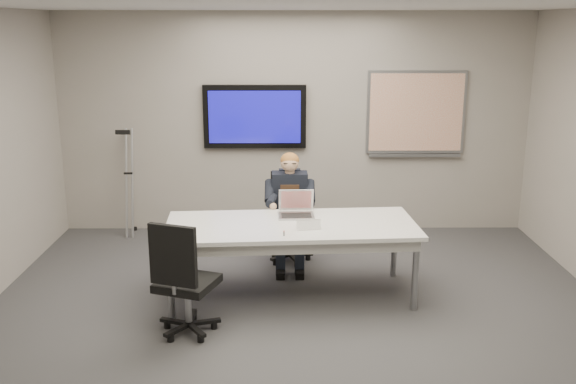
{
  "coord_description": "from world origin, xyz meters",
  "views": [
    {
      "loc": [
        -0.13,
        -5.14,
        2.65
      ],
      "look_at": [
        -0.09,
        1.0,
        1.03
      ],
      "focal_mm": 40.0,
      "sensor_mm": 36.0,
      "label": 1
    }
  ],
  "objects_px": {
    "office_chair_near": "(185,299)",
    "laptop": "(296,209)",
    "conference_table": "(291,232)",
    "office_chair_far": "(289,233)",
    "seated_person": "(290,223)"
  },
  "relations": [
    {
      "from": "conference_table",
      "to": "laptop",
      "type": "height_order",
      "value": "laptop"
    },
    {
      "from": "laptop",
      "to": "seated_person",
      "type": "bearing_deg",
      "value": 95.19
    },
    {
      "from": "conference_table",
      "to": "office_chair_far",
      "type": "relative_size",
      "value": 2.48
    },
    {
      "from": "conference_table",
      "to": "laptop",
      "type": "relative_size",
      "value": 6.86
    },
    {
      "from": "office_chair_near",
      "to": "office_chair_far",
      "type": "bearing_deg",
      "value": -96.61
    },
    {
      "from": "office_chair_far",
      "to": "laptop",
      "type": "bearing_deg",
      "value": -88.79
    },
    {
      "from": "office_chair_near",
      "to": "laptop",
      "type": "xyz_separation_m",
      "value": [
        0.98,
        1.12,
        0.49
      ]
    },
    {
      "from": "conference_table",
      "to": "office_chair_far",
      "type": "xyz_separation_m",
      "value": [
        -0.01,
        1.02,
        -0.35
      ]
    },
    {
      "from": "office_chair_near",
      "to": "seated_person",
      "type": "bearing_deg",
      "value": -99.98
    },
    {
      "from": "conference_table",
      "to": "seated_person",
      "type": "relative_size",
      "value": 1.96
    },
    {
      "from": "office_chair_near",
      "to": "laptop",
      "type": "bearing_deg",
      "value": -111.38
    },
    {
      "from": "conference_table",
      "to": "office_chair_far",
      "type": "bearing_deg",
      "value": 86.81
    },
    {
      "from": "office_chair_near",
      "to": "conference_table",
      "type": "bearing_deg",
      "value": -118.27
    },
    {
      "from": "office_chair_far",
      "to": "office_chair_near",
      "type": "bearing_deg",
      "value": -120.22
    },
    {
      "from": "office_chair_far",
      "to": "office_chair_near",
      "type": "distance_m",
      "value": 2.06
    }
  ]
}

